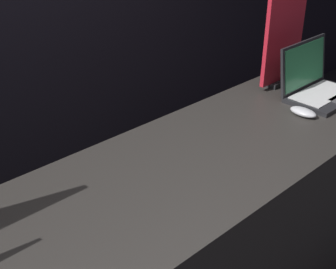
% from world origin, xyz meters
% --- Properties ---
extents(laptop_back, '(0.35, 0.26, 0.24)m').
position_xyz_m(laptop_back, '(0.96, 0.34, 0.99)').
color(laptop_back, black).
rests_on(laptop_back, display_counter).
extents(mouse_back, '(0.06, 0.12, 0.03)m').
position_xyz_m(mouse_back, '(0.74, 0.26, 0.94)').
color(mouse_back, '#B2B2B7').
rests_on(mouse_back, display_counter).
extents(promo_stand_back, '(0.29, 0.07, 0.43)m').
position_xyz_m(promo_stand_back, '(0.96, 0.54, 1.13)').
color(promo_stand_back, black).
rests_on(promo_stand_back, display_counter).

